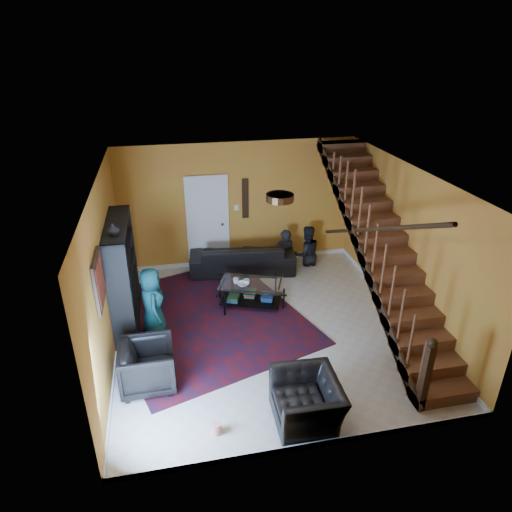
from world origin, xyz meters
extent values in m
plane|color=beige|center=(0.00, 0.00, 0.00)|extent=(5.50, 5.50, 0.00)
plane|color=#CB6C2D|center=(0.00, 2.75, 1.40)|extent=(5.20, 0.00, 5.20)
plane|color=#CB6C2D|center=(0.00, -2.75, 1.40)|extent=(5.20, 0.00, 5.20)
plane|color=#CB6C2D|center=(-2.60, 0.00, 1.40)|extent=(0.00, 5.50, 5.50)
plane|color=#CB6C2D|center=(2.60, 0.00, 1.40)|extent=(0.00, 5.50, 5.50)
plane|color=white|center=(0.00, 0.00, 2.80)|extent=(5.50, 5.50, 0.00)
cube|color=silver|center=(0.00, 2.74, 0.05)|extent=(5.20, 0.02, 0.10)
cube|color=silver|center=(-2.59, 0.00, 0.05)|extent=(0.02, 5.50, 0.10)
cube|color=#CB6C2D|center=(2.12, 0.00, 1.32)|extent=(0.95, 4.92, 2.83)
cube|color=black|center=(1.67, 0.00, 1.40)|extent=(0.04, 5.02, 3.02)
cylinder|color=black|center=(1.70, 0.00, 1.85)|extent=(0.07, 4.20, 2.44)
cube|color=black|center=(1.70, -2.40, 0.55)|extent=(0.10, 0.10, 1.10)
cube|color=black|center=(-2.41, 0.60, 1.00)|extent=(0.35, 1.80, 2.00)
cube|color=black|center=(-2.41, 0.60, 0.40)|extent=(0.35, 1.72, 0.03)
cube|color=black|center=(-2.41, 0.60, 1.16)|extent=(0.35, 1.72, 0.03)
cube|color=silver|center=(-0.70, 2.73, 1.02)|extent=(0.82, 0.05, 2.05)
cube|color=maroon|center=(-2.57, -0.90, 1.75)|extent=(0.04, 0.74, 0.74)
cube|color=black|center=(0.15, 2.73, 1.55)|extent=(0.14, 0.03, 0.90)
cylinder|color=#3F2814|center=(0.00, -0.80, 2.74)|extent=(0.40, 0.40, 0.10)
cube|color=#430C12|center=(-1.05, 0.54, 0.01)|extent=(4.27, 4.57, 0.02)
imported|color=black|center=(-0.01, 2.30, 0.34)|extent=(2.39, 1.17, 0.67)
imported|color=black|center=(-2.05, -1.12, 0.37)|extent=(0.82, 0.80, 0.74)
imported|color=black|center=(0.06, -2.25, 0.32)|extent=(0.90, 1.02, 0.65)
imported|color=black|center=(0.98, 2.35, 0.22)|extent=(0.51, 0.35, 1.34)
imported|color=black|center=(1.50, 2.35, 0.24)|extent=(0.72, 0.59, 1.38)
imported|color=#164D55|center=(-1.95, 0.17, 0.66)|extent=(0.48, 0.68, 1.31)
cube|color=black|center=(-0.67, 0.54, 0.23)|extent=(0.04, 0.04, 0.45)
cube|color=black|center=(0.48, 0.54, 0.23)|extent=(0.04, 0.04, 0.45)
cube|color=black|center=(-0.67, 1.18, 0.23)|extent=(0.04, 0.04, 0.45)
cube|color=black|center=(0.48, 1.18, 0.23)|extent=(0.04, 0.04, 0.45)
cube|color=black|center=(-0.09, 0.86, 0.12)|extent=(1.30, 1.01, 0.02)
cube|color=silver|center=(-0.09, 0.86, 0.45)|extent=(1.38, 1.09, 0.02)
imported|color=#999999|center=(-0.19, 0.85, 0.51)|extent=(0.15, 0.15, 0.10)
imported|color=#999999|center=(-0.38, 0.93, 0.51)|extent=(0.11, 0.11, 0.10)
imported|color=#999999|center=(-0.27, 0.81, 0.49)|extent=(0.27, 0.27, 0.06)
imported|color=#999999|center=(-2.41, 0.10, 2.10)|extent=(0.18, 0.18, 0.19)
cylinder|color=red|center=(-1.18, -2.25, 0.09)|extent=(0.17, 0.17, 0.15)
camera|label=1|loc=(-1.57, -6.71, 4.78)|focal=32.00mm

